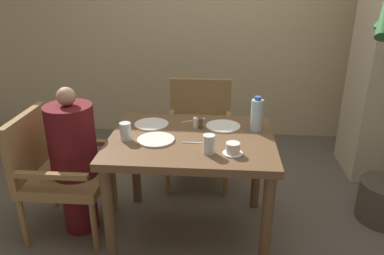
# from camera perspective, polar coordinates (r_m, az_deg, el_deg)

# --- Properties ---
(ground_plane) EXTENTS (16.00, 16.00, 0.00)m
(ground_plane) POSITION_cam_1_polar(r_m,az_deg,el_deg) (2.84, -0.07, -15.56)
(ground_plane) COLOR #60564C
(wall_back) EXTENTS (8.00, 0.06, 2.80)m
(wall_back) POSITION_cam_1_polar(r_m,az_deg,el_deg) (4.16, 2.17, 17.53)
(wall_back) COLOR #C6B289
(wall_back) RESTS_ON ground_plane
(dining_table) EXTENTS (1.08, 0.86, 0.75)m
(dining_table) POSITION_cam_1_polar(r_m,az_deg,el_deg) (2.49, -0.08, -3.82)
(dining_table) COLOR brown
(dining_table) RESTS_ON ground_plane
(chair_left_side) EXTENTS (0.55, 0.55, 0.88)m
(chair_left_side) POSITION_cam_1_polar(r_m,az_deg,el_deg) (2.80, -20.02, -5.77)
(chair_left_side) COLOR olive
(chair_left_side) RESTS_ON ground_plane
(diner_in_left_chair) EXTENTS (0.32, 0.32, 1.07)m
(diner_in_left_chair) POSITION_cam_1_polar(r_m,az_deg,el_deg) (2.72, -17.47, -4.76)
(diner_in_left_chair) COLOR #5B1419
(diner_in_left_chair) RESTS_ON ground_plane
(chair_far_side) EXTENTS (0.55, 0.55, 0.88)m
(chair_far_side) POSITION_cam_1_polar(r_m,az_deg,el_deg) (3.33, 1.11, 0.11)
(chair_far_side) COLOR olive
(chair_far_side) RESTS_ON ground_plane
(plate_main_left) EXTENTS (0.24, 0.24, 0.01)m
(plate_main_left) POSITION_cam_1_polar(r_m,az_deg,el_deg) (2.41, -5.52, -1.85)
(plate_main_left) COLOR white
(plate_main_left) RESTS_ON dining_table
(plate_main_right) EXTENTS (0.24, 0.24, 0.01)m
(plate_main_right) POSITION_cam_1_polar(r_m,az_deg,el_deg) (2.66, -6.19, 0.50)
(plate_main_right) COLOR white
(plate_main_right) RESTS_ON dining_table
(plate_dessert_center) EXTENTS (0.24, 0.24, 0.01)m
(plate_dessert_center) POSITION_cam_1_polar(r_m,az_deg,el_deg) (2.61, 4.76, 0.19)
(plate_dessert_center) COLOR white
(plate_dessert_center) RESTS_ON dining_table
(teacup_with_saucer) EXTENTS (0.12, 0.12, 0.07)m
(teacup_with_saucer) POSITION_cam_1_polar(r_m,az_deg,el_deg) (2.22, 6.24, -3.28)
(teacup_with_saucer) COLOR white
(teacup_with_saucer) RESTS_ON dining_table
(water_bottle) EXTENTS (0.08, 0.08, 0.24)m
(water_bottle) POSITION_cam_1_polar(r_m,az_deg,el_deg) (2.55, 9.83, 1.92)
(water_bottle) COLOR silver
(water_bottle) RESTS_ON dining_table
(glass_tall_near) EXTENTS (0.07, 0.07, 0.12)m
(glass_tall_near) POSITION_cam_1_polar(r_m,az_deg,el_deg) (2.21, 2.60, -2.57)
(glass_tall_near) COLOR silver
(glass_tall_near) RESTS_ON dining_table
(glass_tall_mid) EXTENTS (0.07, 0.07, 0.12)m
(glass_tall_mid) POSITION_cam_1_polar(r_m,az_deg,el_deg) (2.42, -10.11, -0.60)
(glass_tall_mid) COLOR silver
(glass_tall_mid) RESTS_ON dining_table
(salt_shaker) EXTENTS (0.03, 0.03, 0.08)m
(salt_shaker) POSITION_cam_1_polar(r_m,az_deg,el_deg) (2.58, 0.49, 0.70)
(salt_shaker) COLOR white
(salt_shaker) RESTS_ON dining_table
(pepper_shaker) EXTENTS (0.03, 0.03, 0.07)m
(pepper_shaker) POSITION_cam_1_polar(r_m,az_deg,el_deg) (2.57, 1.36, 0.64)
(pepper_shaker) COLOR #4C3D2D
(pepper_shaker) RESTS_ON dining_table
(fork_beside_plate) EXTENTS (0.17, 0.11, 0.00)m
(fork_beside_plate) POSITION_cam_1_polar(r_m,az_deg,el_deg) (2.73, 0.64, 1.18)
(fork_beside_plate) COLOR silver
(fork_beside_plate) RESTS_ON dining_table
(knife_beside_plate) EXTENTS (0.20, 0.02, 0.00)m
(knife_beside_plate) POSITION_cam_1_polar(r_m,az_deg,el_deg) (2.36, 1.13, -2.37)
(knife_beside_plate) COLOR silver
(knife_beside_plate) RESTS_ON dining_table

